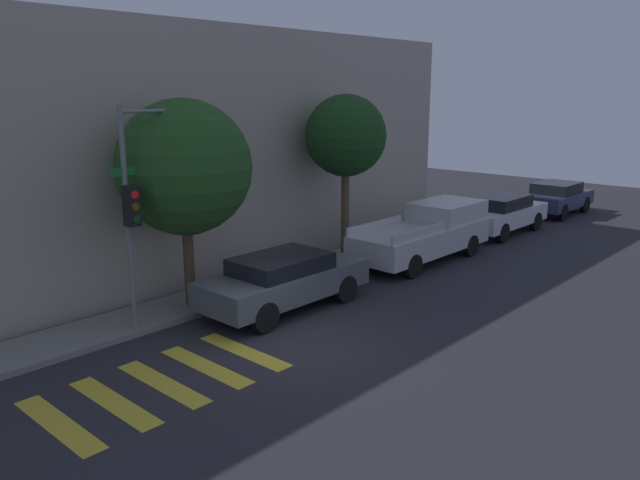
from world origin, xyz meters
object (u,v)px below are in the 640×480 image
sedan_near_corner (284,280)px  tree_near_corner (184,168)px  sedan_far_end (557,197)px  pickup_truck (427,232)px  traffic_light_pole (147,185)px  sedan_middle (502,213)px  tree_midblock (346,137)px

sedan_near_corner → tree_near_corner: 3.76m
sedan_near_corner → sedan_far_end: sedan_far_end is taller
sedan_near_corner → pickup_truck: (6.65, 0.00, 0.14)m
traffic_light_pole → sedan_middle: (15.04, -1.27, -2.63)m
traffic_light_pole → sedan_middle: 15.32m
sedan_middle → sedan_near_corner: bearing=180.0°
tree_near_corner → sedan_far_end: bearing=-5.4°
pickup_truck → tree_midblock: bearing=140.2°
pickup_truck → tree_near_corner: (-8.29, 1.78, 2.74)m
sedan_far_end → tree_midblock: size_ratio=0.77×
sedan_middle → sedan_far_end: size_ratio=1.10×
pickup_truck → tree_midblock: (-2.14, 1.78, 3.18)m
sedan_middle → sedan_far_end: 5.37m
tree_midblock → sedan_middle: bearing=-13.4°
pickup_truck → tree_midblock: 4.23m
tree_midblock → sedan_far_end: bearing=-7.9°
traffic_light_pole → sedan_middle: bearing=-4.8°
sedan_middle → tree_midblock: tree_midblock is taller
sedan_near_corner → sedan_far_end: bearing=0.0°
traffic_light_pole → pickup_truck: bearing=-7.5°
pickup_truck → tree_near_corner: size_ratio=1.05×
traffic_light_pole → sedan_middle: size_ratio=1.13×
tree_near_corner → tree_midblock: size_ratio=0.99×
sedan_far_end → traffic_light_pole: bearing=176.4°
traffic_light_pole → tree_near_corner: 1.50m
traffic_light_pole → sedan_far_end: size_ratio=1.24×
tree_near_corner → tree_midblock: (6.15, -0.00, 0.44)m
tree_midblock → tree_near_corner: bearing=180.0°
sedan_middle → sedan_far_end: sedan_middle is taller
sedan_middle → sedan_far_end: bearing=0.0°
sedan_near_corner → tree_near_corner: (-1.64, 1.78, 2.88)m
tree_midblock → sedan_near_corner: bearing=-158.5°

